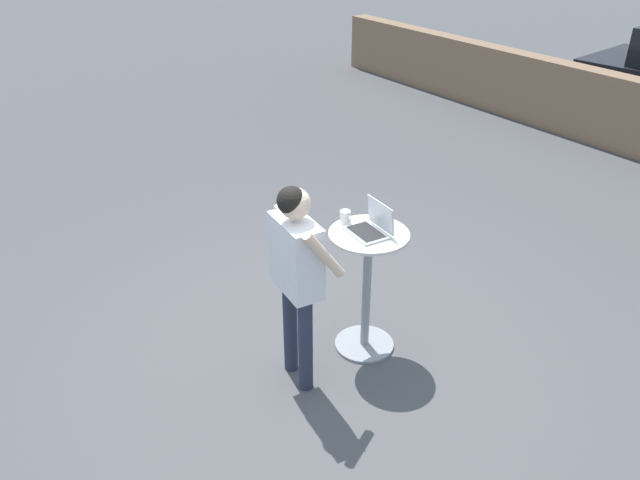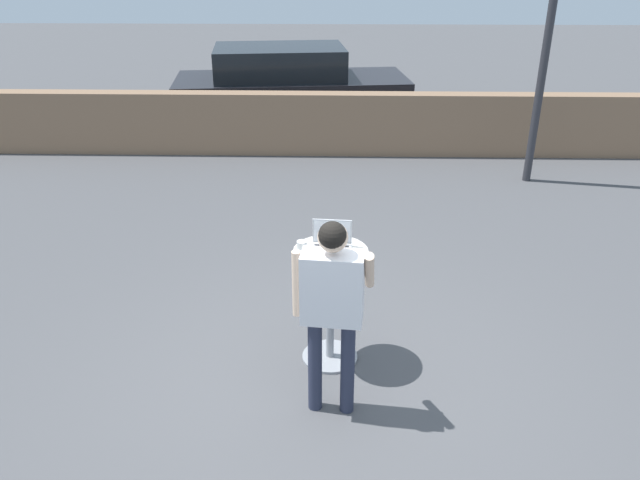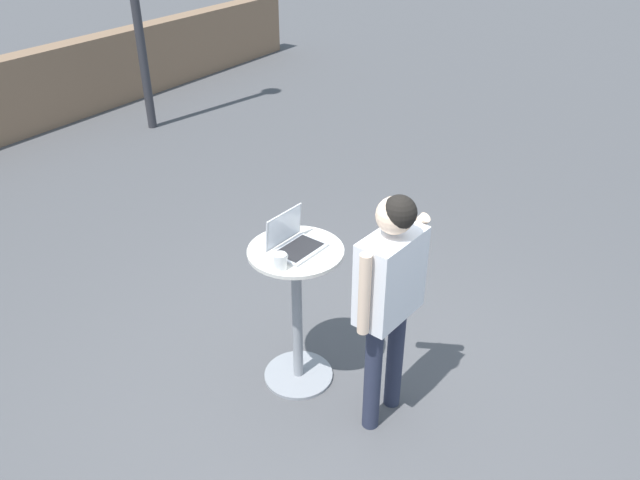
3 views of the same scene
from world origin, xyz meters
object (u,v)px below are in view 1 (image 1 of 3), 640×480
at_px(cafe_table, 367,282).
at_px(laptop, 371,226).
at_px(standing_person, 296,263).
at_px(coffee_mug, 345,217).

xyz_separation_m(cafe_table, laptop, (0.00, 0.02, 0.50)).
xyz_separation_m(cafe_table, standing_person, (0.02, -0.67, 0.42)).
distance_m(coffee_mug, standing_person, 0.67).
distance_m(cafe_table, laptop, 0.50).
bearing_deg(standing_person, coffee_mug, 112.04).
relative_size(coffee_mug, standing_person, 0.07).
relative_size(cafe_table, standing_person, 0.66).
distance_m(cafe_table, standing_person, 0.79).
bearing_deg(laptop, standing_person, -88.93).
bearing_deg(coffee_mug, standing_person, -67.96).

